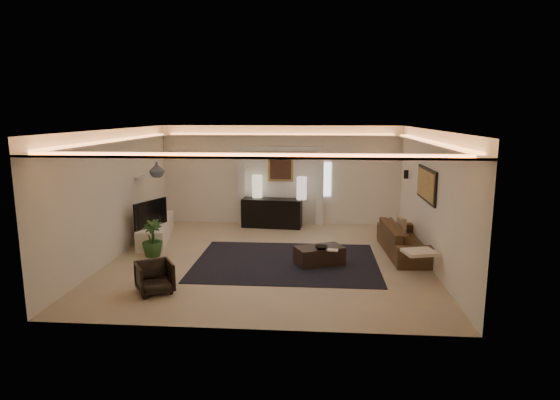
# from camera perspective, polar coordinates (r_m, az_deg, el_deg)

# --- Properties ---
(floor) EXTENTS (7.00, 7.00, 0.00)m
(floor) POSITION_cam_1_polar(r_m,az_deg,el_deg) (10.62, -1.33, -7.22)
(floor) COLOR tan
(floor) RESTS_ON ground
(ceiling) EXTENTS (7.00, 7.00, 0.00)m
(ceiling) POSITION_cam_1_polar(r_m,az_deg,el_deg) (10.12, -1.40, 8.61)
(ceiling) COLOR white
(ceiling) RESTS_ON ground
(wall_back) EXTENTS (7.00, 0.00, 7.00)m
(wall_back) POSITION_cam_1_polar(r_m,az_deg,el_deg) (13.72, 0.09, 3.04)
(wall_back) COLOR silver
(wall_back) RESTS_ON ground
(wall_front) EXTENTS (7.00, 0.00, 7.00)m
(wall_front) POSITION_cam_1_polar(r_m,az_deg,el_deg) (6.88, -4.29, -4.57)
(wall_front) COLOR silver
(wall_front) RESTS_ON ground
(wall_left) EXTENTS (0.00, 7.00, 7.00)m
(wall_left) POSITION_cam_1_polar(r_m,az_deg,el_deg) (11.17, -19.53, 0.71)
(wall_left) COLOR silver
(wall_left) RESTS_ON ground
(wall_right) EXTENTS (0.00, 7.00, 7.00)m
(wall_right) POSITION_cam_1_polar(r_m,az_deg,el_deg) (10.52, 17.97, 0.22)
(wall_right) COLOR silver
(wall_right) RESTS_ON ground
(cove_soffit) EXTENTS (7.00, 7.00, 0.04)m
(cove_soffit) POSITION_cam_1_polar(r_m,az_deg,el_deg) (10.13, -1.40, 7.03)
(cove_soffit) COLOR silver
(cove_soffit) RESTS_ON ceiling
(daylight_slit) EXTENTS (0.25, 0.03, 1.00)m
(daylight_slit) POSITION_cam_1_polar(r_m,az_deg,el_deg) (13.68, 5.74, 2.54)
(daylight_slit) COLOR white
(daylight_slit) RESTS_ON wall_back
(area_rug) EXTENTS (4.00, 3.00, 0.01)m
(area_rug) POSITION_cam_1_polar(r_m,az_deg,el_deg) (10.40, 0.77, -7.58)
(area_rug) COLOR black
(area_rug) RESTS_ON ground
(pilaster_left) EXTENTS (0.22, 0.20, 2.20)m
(pilaster_left) POSITION_cam_1_polar(r_m,az_deg,el_deg) (13.80, -4.71, 1.59)
(pilaster_left) COLOR silver
(pilaster_left) RESTS_ON ground
(pilaster_right) EXTENTS (0.22, 0.20, 2.20)m
(pilaster_right) POSITION_cam_1_polar(r_m,az_deg,el_deg) (13.63, 4.89, 1.47)
(pilaster_right) COLOR silver
(pilaster_right) RESTS_ON ground
(alcove_header) EXTENTS (2.52, 0.20, 0.12)m
(alcove_header) POSITION_cam_1_polar(r_m,az_deg,el_deg) (13.54, 0.06, 6.35)
(alcove_header) COLOR silver
(alcove_header) RESTS_ON wall_back
(painting_frame) EXTENTS (0.74, 0.04, 0.74)m
(painting_frame) POSITION_cam_1_polar(r_m,az_deg,el_deg) (13.66, 0.08, 3.86)
(painting_frame) COLOR tan
(painting_frame) RESTS_ON wall_back
(painting_canvas) EXTENTS (0.62, 0.02, 0.62)m
(painting_canvas) POSITION_cam_1_polar(r_m,az_deg,el_deg) (13.64, 0.08, 3.85)
(painting_canvas) COLOR #4C2D1E
(painting_canvas) RESTS_ON wall_back
(art_panel_frame) EXTENTS (0.04, 1.64, 0.74)m
(art_panel_frame) POSITION_cam_1_polar(r_m,az_deg,el_deg) (10.76, 17.52, 1.82)
(art_panel_frame) COLOR black
(art_panel_frame) RESTS_ON wall_right
(art_panel_gold) EXTENTS (0.02, 1.50, 0.62)m
(art_panel_gold) POSITION_cam_1_polar(r_m,az_deg,el_deg) (10.75, 17.39, 1.82)
(art_panel_gold) COLOR tan
(art_panel_gold) RESTS_ON wall_right
(wall_sconce) EXTENTS (0.12, 0.12, 0.22)m
(wall_sconce) POSITION_cam_1_polar(r_m,az_deg,el_deg) (12.58, 15.19, 3.05)
(wall_sconce) COLOR black
(wall_sconce) RESTS_ON wall_right
(wall_niche) EXTENTS (0.10, 0.55, 0.04)m
(wall_niche) POSITION_cam_1_polar(r_m,az_deg,el_deg) (12.40, -16.74, 2.73)
(wall_niche) COLOR silver
(wall_niche) RESTS_ON wall_left
(console) EXTENTS (1.75, 0.68, 0.85)m
(console) POSITION_cam_1_polar(r_m,az_deg,el_deg) (13.45, -1.00, -1.65)
(console) COLOR black
(console) RESTS_ON ground
(lamp_left) EXTENTS (0.38, 0.38, 0.65)m
(lamp_left) POSITION_cam_1_polar(r_m,az_deg,el_deg) (13.59, -2.80, 1.42)
(lamp_left) COLOR #EFEACA
(lamp_left) RESTS_ON console
(lamp_right) EXTENTS (0.36, 0.36, 0.64)m
(lamp_right) POSITION_cam_1_polar(r_m,az_deg,el_deg) (13.28, 2.67, 1.21)
(lamp_right) COLOR silver
(lamp_right) RESTS_ON console
(media_ledge) EXTENTS (1.17, 2.68, 0.49)m
(media_ledge) POSITION_cam_1_polar(r_m,az_deg,el_deg) (12.71, -14.93, -3.55)
(media_ledge) COLOR white
(media_ledge) RESTS_ON ground
(tv) EXTENTS (1.13, 0.55, 0.66)m
(tv) POSITION_cam_1_polar(r_m,az_deg,el_deg) (12.04, -15.97, -1.65)
(tv) COLOR black
(tv) RESTS_ON media_ledge
(figurine) EXTENTS (0.14, 0.14, 0.36)m
(figurine) POSITION_cam_1_polar(r_m,az_deg,el_deg) (13.07, -14.31, -1.27)
(figurine) COLOR black
(figurine) RESTS_ON media_ledge
(ginger_jar) EXTENTS (0.47, 0.47, 0.38)m
(ginger_jar) POSITION_cam_1_polar(r_m,az_deg,el_deg) (12.04, -14.85, 3.60)
(ginger_jar) COLOR slate
(ginger_jar) RESTS_ON wall_niche
(plant) EXTENTS (0.50, 0.50, 0.85)m
(plant) POSITION_cam_1_polar(r_m,az_deg,el_deg) (11.10, -15.38, -4.55)
(plant) COLOR #24441B
(plant) RESTS_ON ground
(sofa) EXTENTS (2.43, 1.05, 0.70)m
(sofa) POSITION_cam_1_polar(r_m,az_deg,el_deg) (11.26, 15.19, -4.71)
(sofa) COLOR black
(sofa) RESTS_ON ground
(throw_blanket) EXTENTS (0.70, 0.62, 0.07)m
(throw_blanket) POSITION_cam_1_polar(r_m,az_deg,el_deg) (9.63, 16.71, -6.14)
(throw_blanket) COLOR white
(throw_blanket) RESTS_ON sofa
(throw_pillow) EXTENTS (0.19, 0.37, 0.36)m
(throw_pillow) POSITION_cam_1_polar(r_m,az_deg,el_deg) (11.85, 14.65, -2.93)
(throw_pillow) COLOR tan
(throw_pillow) RESTS_ON sofa
(coffee_table) EXTENTS (1.15, 0.92, 0.38)m
(coffee_table) POSITION_cam_1_polar(r_m,az_deg,el_deg) (10.23, 4.85, -6.75)
(coffee_table) COLOR black
(coffee_table) RESTS_ON ground
(bowl) EXTENTS (0.29, 0.29, 0.07)m
(bowl) POSITION_cam_1_polar(r_m,az_deg,el_deg) (10.00, 5.08, -5.73)
(bowl) COLOR black
(bowl) RESTS_ON coffee_table
(magazine) EXTENTS (0.25, 0.20, 0.03)m
(magazine) POSITION_cam_1_polar(r_m,az_deg,el_deg) (9.91, 6.47, -6.03)
(magazine) COLOR beige
(magazine) RESTS_ON coffee_table
(armchair) EXTENTS (0.86, 0.87, 0.58)m
(armchair) POSITION_cam_1_polar(r_m,az_deg,el_deg) (8.92, -15.10, -9.14)
(armchair) COLOR black
(armchair) RESTS_ON ground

